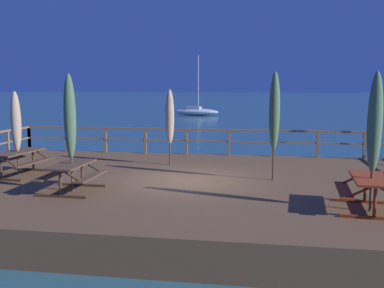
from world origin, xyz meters
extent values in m
plane|color=#2D5B6B|center=(0.00, 0.00, 0.00)|extent=(600.00, 600.00, 0.00)
cube|color=brown|center=(0.00, 0.00, 0.42)|extent=(16.24, 10.06, 0.84)
cube|color=brown|center=(0.00, 4.88, 1.89)|extent=(15.94, 0.09, 0.08)
cube|color=brown|center=(0.00, 4.88, 1.42)|extent=(15.94, 0.07, 0.06)
cube|color=brown|center=(-7.97, 4.88, 1.36)|extent=(0.10, 0.10, 1.05)
cube|color=brown|center=(-6.20, 4.88, 1.36)|extent=(0.10, 0.10, 1.05)
cube|color=brown|center=(-4.43, 4.88, 1.36)|extent=(0.10, 0.10, 1.05)
cube|color=brown|center=(-2.66, 4.88, 1.36)|extent=(0.10, 0.10, 1.05)
cube|color=brown|center=(-0.89, 4.88, 1.36)|extent=(0.10, 0.10, 1.05)
cube|color=brown|center=(0.89, 4.88, 1.36)|extent=(0.10, 0.10, 1.05)
cube|color=brown|center=(2.66, 4.88, 1.36)|extent=(0.10, 0.10, 1.05)
cube|color=brown|center=(4.43, 4.88, 1.36)|extent=(0.10, 0.10, 1.05)
cube|color=brown|center=(6.20, 4.88, 1.36)|extent=(0.10, 0.10, 1.05)
cube|color=brown|center=(-7.97, 3.25, 1.36)|extent=(0.10, 0.10, 1.05)
cube|color=brown|center=(-7.97, 4.88, 1.36)|extent=(0.10, 0.10, 1.05)
cube|color=brown|center=(-2.86, -1.91, 1.58)|extent=(0.79, 1.66, 0.05)
cube|color=brown|center=(-2.30, -1.92, 1.28)|extent=(0.31, 1.66, 0.04)
cube|color=brown|center=(-3.42, -1.90, 1.28)|extent=(0.31, 1.66, 0.04)
cube|color=#432F1F|center=(-2.87, -2.55, 0.87)|extent=(1.40, 0.11, 0.06)
cylinder|color=#432F1F|center=(-2.87, -2.55, 1.21)|extent=(0.07, 0.07, 0.74)
cylinder|color=#432F1F|center=(-2.59, -2.56, 1.43)|extent=(0.63, 0.07, 0.37)
cylinder|color=#432F1F|center=(-3.15, -2.55, 1.43)|extent=(0.63, 0.07, 0.37)
cube|color=#432F1F|center=(-2.84, -1.26, 0.87)|extent=(1.40, 0.11, 0.06)
cylinder|color=#432F1F|center=(-2.84, -1.26, 1.21)|extent=(0.07, 0.07, 0.74)
cylinder|color=#432F1F|center=(-2.56, -1.27, 1.43)|extent=(0.63, 0.07, 0.37)
cylinder|color=#432F1F|center=(-3.12, -1.26, 1.43)|extent=(0.63, 0.07, 0.37)
cube|color=#993819|center=(4.61, -2.54, 1.58)|extent=(0.91, 1.75, 0.05)
cube|color=#993819|center=(4.05, -2.49, 1.28)|extent=(0.43, 1.71, 0.04)
cube|color=maroon|center=(4.55, -3.20, 0.87)|extent=(1.40, 0.20, 0.06)
cylinder|color=maroon|center=(4.55, -3.20, 1.21)|extent=(0.07, 0.07, 0.74)
cylinder|color=maroon|center=(4.27, -3.18, 1.43)|extent=(0.63, 0.11, 0.37)
cube|color=maroon|center=(4.66, -1.88, 0.87)|extent=(1.40, 0.20, 0.06)
cylinder|color=maroon|center=(4.66, -1.88, 1.21)|extent=(0.07, 0.07, 0.74)
cylinder|color=maroon|center=(4.94, -1.90, 1.43)|extent=(0.63, 0.11, 0.37)
cylinder|color=maroon|center=(4.39, -1.85, 1.43)|extent=(0.63, 0.11, 0.37)
cube|color=brown|center=(-5.48, -0.15, 1.58)|extent=(0.95, 2.01, 0.05)
cube|color=brown|center=(-4.93, -0.20, 1.28)|extent=(0.47, 1.96, 0.04)
cube|color=brown|center=(-6.04, -0.09, 1.28)|extent=(0.47, 1.96, 0.04)
cube|color=#432F1F|center=(-5.56, -0.94, 0.87)|extent=(1.40, 0.22, 0.06)
cylinder|color=#432F1F|center=(-5.56, -0.94, 1.21)|extent=(0.07, 0.07, 0.74)
cylinder|color=#432F1F|center=(-5.28, -0.96, 1.43)|extent=(0.63, 0.12, 0.37)
cube|color=#432F1F|center=(-5.41, 0.64, 0.87)|extent=(1.40, 0.22, 0.06)
cylinder|color=#432F1F|center=(-5.41, 0.64, 1.21)|extent=(0.07, 0.07, 0.74)
cylinder|color=#432F1F|center=(-5.13, 0.61, 1.43)|extent=(0.63, 0.12, 0.37)
cylinder|color=#432F1F|center=(-5.69, 0.67, 1.43)|extent=(0.63, 0.12, 0.37)
cylinder|color=#4C3828|center=(-2.85, -1.89, 2.33)|extent=(0.06, 0.06, 2.98)
ellipsoid|color=#4C704C|center=(-2.85, -1.89, 2.86)|extent=(0.32, 0.32, 2.27)
cylinder|color=#2D432D|center=(-2.85, -1.89, 2.69)|extent=(0.21, 0.21, 0.05)
cone|color=#4C3828|center=(-2.85, -1.89, 3.89)|extent=(0.10, 0.10, 0.14)
cylinder|color=#4C3828|center=(4.61, -2.60, 2.33)|extent=(0.06, 0.06, 2.98)
ellipsoid|color=#4C704C|center=(4.61, -2.60, 2.85)|extent=(0.32, 0.32, 2.26)
cylinder|color=#2D432D|center=(4.61, -2.60, 2.68)|extent=(0.21, 0.21, 0.05)
cone|color=#4C3828|center=(4.61, -2.60, 3.88)|extent=(0.10, 0.10, 0.14)
cylinder|color=#4C3828|center=(-5.50, -0.11, 2.10)|extent=(0.06, 0.06, 2.53)
ellipsoid|color=tan|center=(-5.50, -0.11, 2.55)|extent=(0.32, 0.32, 1.92)
cylinder|color=#71614F|center=(-5.50, -0.11, 2.41)|extent=(0.21, 0.21, 0.05)
cone|color=#4C3828|center=(-5.50, -0.11, 3.44)|extent=(0.10, 0.10, 0.14)
cylinder|color=#4C3828|center=(2.54, 0.38, 2.38)|extent=(0.06, 0.06, 3.08)
ellipsoid|color=#4C704C|center=(2.54, 0.38, 2.92)|extent=(0.32, 0.32, 2.34)
cylinder|color=#2D432D|center=(2.54, 0.38, 2.75)|extent=(0.21, 0.21, 0.05)
cone|color=#4C3828|center=(2.54, 0.38, 3.99)|extent=(0.10, 0.10, 0.14)
cylinder|color=#4C3828|center=(-1.07, 2.40, 2.12)|extent=(0.06, 0.06, 2.57)
ellipsoid|color=tan|center=(-1.07, 2.40, 2.58)|extent=(0.32, 0.32, 1.96)
cylinder|color=#71614F|center=(-1.07, 2.40, 2.43)|extent=(0.21, 0.21, 0.05)
cone|color=#4C3828|center=(-1.07, 2.40, 3.48)|extent=(0.10, 0.10, 0.14)
ellipsoid|color=silver|center=(-6.03, 42.41, 0.45)|extent=(6.19, 2.62, 0.90)
cube|color=silver|center=(-6.32, 42.46, 0.95)|extent=(1.95, 1.37, 0.36)
cylinder|color=silver|center=(-5.73, 42.36, 4.22)|extent=(0.10, 0.10, 7.00)
camera|label=1|loc=(2.08, -12.43, 3.62)|focal=39.66mm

